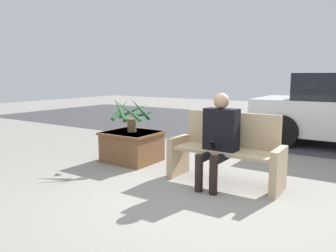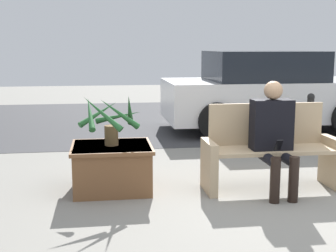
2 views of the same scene
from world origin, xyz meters
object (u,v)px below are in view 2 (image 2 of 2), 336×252
at_px(planter_box, 112,166).
at_px(potted_plant, 110,119).
at_px(bollard_post, 310,119).
at_px(person_seated, 274,132).
at_px(bench, 270,150).
at_px(parked_car, 265,92).

xyz_separation_m(planter_box, potted_plant, (-0.01, 0.00, 0.53)).
bearing_deg(bollard_post, person_seated, -123.26).
height_order(bench, parked_car, parked_car).
bearing_deg(parked_car, person_seated, -108.48).
bearing_deg(potted_plant, bollard_post, 30.13).
bearing_deg(bench, planter_box, 174.72).
bearing_deg(bollard_post, planter_box, -149.76).
xyz_separation_m(bench, planter_box, (-1.76, 0.16, -0.16)).
height_order(person_seated, potted_plant, person_seated).
bearing_deg(potted_plant, bench, -5.32).
distance_m(bench, planter_box, 1.78).
bearing_deg(person_seated, bench, 78.91).
height_order(potted_plant, parked_car, parked_car).
xyz_separation_m(person_seated, planter_box, (-1.73, 0.34, -0.40)).
bearing_deg(planter_box, person_seated, -11.12).
relative_size(person_seated, bollard_post, 1.43).
xyz_separation_m(parked_car, bollard_post, (0.17, -1.58, -0.28)).
height_order(bench, planter_box, bench).
relative_size(planter_box, bollard_post, 1.03).
xyz_separation_m(planter_box, bollard_post, (3.16, 1.84, 0.17)).
relative_size(person_seated, potted_plant, 1.69).
relative_size(bench, planter_box, 1.73).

